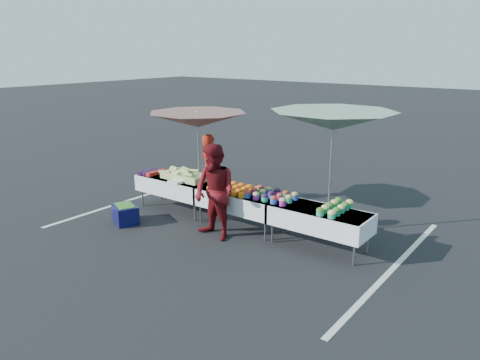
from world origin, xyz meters
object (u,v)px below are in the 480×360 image
Objects in this scene: table_center at (240,200)px; umbrella_left at (198,120)px; table_left at (176,185)px; vendor at (210,169)px; umbrella_right at (333,121)px; table_right at (319,218)px; customer at (215,192)px; storage_bin at (125,213)px.

table_center is 2.09m from umbrella_left.
table_left is 0.91m from vendor.
umbrella_right is (1.58, 0.80, 1.64)m from table_center.
table_right is 3.42m from vendor.
vendor is (-3.31, 0.83, 0.25)m from table_right.
table_right is (1.80, 0.00, 0.00)m from table_center.
vendor is at bearing 179.54° from umbrella_right.
umbrella_left reaches higher than customer.
table_center is 2.42m from umbrella_right.
customer reaches higher than table_left.
storage_bin is (-3.66, -2.06, -2.03)m from umbrella_right.
vendor is at bearing 141.22° from customer.
umbrella_right is (1.62, 1.55, 1.31)m from customer.
customer is 2.14m from umbrella_left.
table_right is at bearing -74.86° from umbrella_right.
vendor is 0.58× the size of umbrella_left.
umbrella_right is at bearing 7.48° from umbrella_left.
table_left is at bearing 180.00° from table_center.
umbrella_left is 3.08m from umbrella_right.
table_center is at bearing 172.10° from vendor.
customer reaches higher than storage_bin.
storage_bin is at bearing -102.21° from table_left.
table_right is 4.09m from storage_bin.
umbrella_right reaches higher than umbrella_left.
vendor is at bearing 95.85° from umbrella_left.
table_center is at bearing 55.94° from storage_bin.
table_left is at bearing -166.70° from umbrella_right.
customer is 0.59× the size of umbrella_right.
umbrella_left reaches higher than table_right.
table_left is at bearing 91.18° from vendor.
table_center reaches higher than storage_bin.
table_right is 0.60× the size of umbrella_right.
table_left is 1.00× the size of table_center.
table_center is 0.65× the size of umbrella_left.
table_center is 0.82m from customer.
table_left is 0.65× the size of umbrella_left.
vendor reaches higher than table_center.
umbrella_right is at bearing 26.80° from table_center.
table_left is 3.85m from umbrella_right.
table_left is at bearing 102.41° from storage_bin.
storage_bin is (-2.04, -0.51, -0.72)m from customer.
customer is at bearing -157.80° from table_right.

